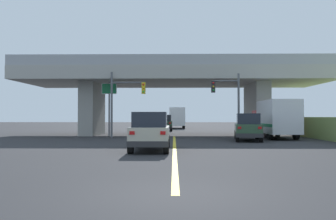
% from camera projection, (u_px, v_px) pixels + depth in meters
% --- Properties ---
extents(ground, '(160.00, 160.00, 0.00)m').
position_uv_depth(ground, '(174.00, 135.00, 33.69)').
color(ground, '#2B2B2D').
extents(overpass_bridge, '(29.16, 9.41, 7.15)m').
position_uv_depth(overpass_bridge, '(174.00, 83.00, 33.80)').
color(overpass_bridge, '#A8A59E').
rests_on(overpass_bridge, ground).
extents(lane_divider_stripe, '(0.20, 23.43, 0.01)m').
position_uv_depth(lane_divider_stripe, '(175.00, 148.00, 19.38)').
color(lane_divider_stripe, yellow).
rests_on(lane_divider_stripe, ground).
extents(suv_lead, '(1.97, 4.57, 2.02)m').
position_uv_depth(suv_lead, '(151.00, 131.00, 18.01)').
color(suv_lead, '#B7B29E').
rests_on(suv_lead, ground).
extents(suv_crossing, '(2.49, 4.76, 2.02)m').
position_uv_depth(suv_crossing, '(248.00, 127.00, 25.40)').
color(suv_crossing, '#2D4C33').
rests_on(suv_crossing, ground).
extents(box_truck, '(2.33, 6.92, 3.10)m').
position_uv_depth(box_truck, '(275.00, 119.00, 28.32)').
color(box_truck, red).
rests_on(box_truck, ground).
extents(sedan_oncoming, '(2.00, 4.34, 2.02)m').
position_uv_depth(sedan_oncoming, '(164.00, 123.00, 42.94)').
color(sedan_oncoming, '#2D4C33').
rests_on(sedan_oncoming, ground).
extents(traffic_signal_nearside, '(2.34, 0.36, 5.35)m').
position_uv_depth(traffic_signal_nearside, '(229.00, 97.00, 28.09)').
color(traffic_signal_nearside, '#56595E').
rests_on(traffic_signal_nearside, ground).
extents(traffic_signal_farside, '(2.95, 0.36, 5.57)m').
position_uv_depth(traffic_signal_farside, '(123.00, 97.00, 28.81)').
color(traffic_signal_farside, '#56595E').
rests_on(traffic_signal_farside, ground).
extents(highway_sign, '(1.35, 0.17, 4.94)m').
position_uv_depth(highway_sign, '(109.00, 97.00, 30.66)').
color(highway_sign, '#56595E').
rests_on(highway_sign, ground).
extents(semi_truck_distant, '(2.33, 6.54, 3.16)m').
position_uv_depth(semi_truck_distant, '(177.00, 118.00, 52.81)').
color(semi_truck_distant, silver).
rests_on(semi_truck_distant, ground).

